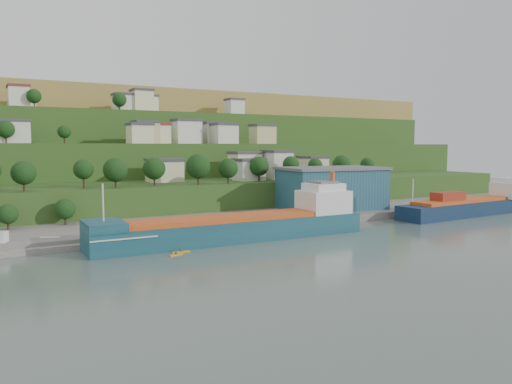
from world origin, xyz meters
TOP-DOWN VIEW (x-y plane):
  - ground at (0.00, 0.00)m, footprint 500.00×500.00m
  - quay at (20.00, 28.00)m, footprint 220.00×26.00m
  - hillside at (-0.01, 168.72)m, footprint 360.00×211.19m
  - cargo_ship_near at (-2.81, 7.73)m, footprint 64.66×10.57m
  - cargo_ship_far at (78.56, 9.13)m, footprint 55.71×12.44m
  - warehouse at (39.81, 29.82)m, footprint 32.80×22.11m
  - dinghy at (-41.93, 20.56)m, footprint 4.32×2.99m
  - kayak_orange at (-21.74, -0.53)m, footprint 2.98×1.36m
  - kayak_yellow at (-19.99, 1.37)m, footprint 3.69×1.06m

SIDE VIEW (x-z plane):
  - ground at x=0.00m, z-range 0.00..0.00m
  - quay at x=20.00m, z-range -2.00..2.00m
  - hillside at x=-0.01m, z-range -47.92..48.08m
  - kayak_orange at x=-21.74m, z-range -0.15..0.59m
  - kayak_yellow at x=-19.99m, z-range -0.19..0.72m
  - dinghy at x=-41.93m, z-range 1.20..2.01m
  - cargo_ship_far at x=78.56m, z-range -5.13..9.88m
  - cargo_ship_near at x=-2.81m, z-range -5.65..10.96m
  - warehouse at x=39.81m, z-range 2.03..14.83m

